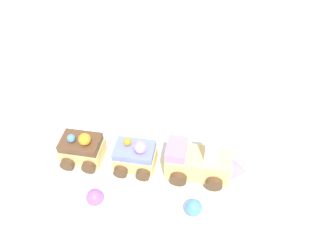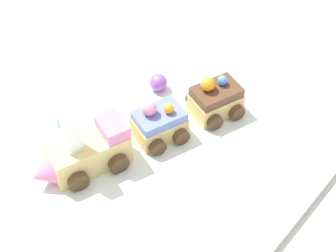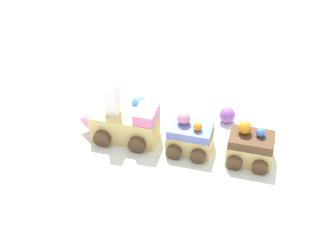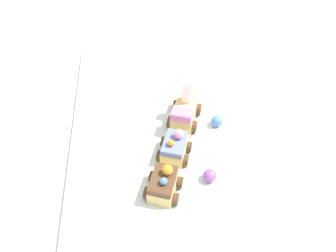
# 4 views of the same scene
# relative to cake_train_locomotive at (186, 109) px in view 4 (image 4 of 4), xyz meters

# --- Properties ---
(ground_plane) EXTENTS (10.00, 10.00, 0.00)m
(ground_plane) POSITION_rel_cake_train_locomotive_xyz_m (-0.07, 0.07, -0.04)
(ground_plane) COLOR beige
(display_board) EXTENTS (0.80, 0.39, 0.01)m
(display_board) POSITION_rel_cake_train_locomotive_xyz_m (-0.07, 0.07, -0.03)
(display_board) COLOR silver
(display_board) RESTS_ON ground_plane
(cake_train_locomotive) EXTENTS (0.14, 0.10, 0.11)m
(cake_train_locomotive) POSITION_rel_cake_train_locomotive_xyz_m (0.00, 0.00, 0.00)
(cake_train_locomotive) COLOR #E5C675
(cake_train_locomotive) RESTS_ON display_board
(cake_car_blueberry) EXTENTS (0.08, 0.09, 0.07)m
(cake_car_blueberry) POSITION_rel_cake_train_locomotive_xyz_m (-0.11, 0.04, -0.00)
(cake_car_blueberry) COLOR #E5C675
(cake_car_blueberry) RESTS_ON display_board
(cake_car_chocolate) EXTENTS (0.08, 0.09, 0.07)m
(cake_car_chocolate) POSITION_rel_cake_train_locomotive_xyz_m (-0.20, 0.07, -0.00)
(cake_car_chocolate) COLOR #E5C675
(cake_car_chocolate) RESTS_ON display_board
(gumball_purple) EXTENTS (0.03, 0.03, 0.03)m
(gumball_purple) POSITION_rel_cake_train_locomotive_xyz_m (-0.18, -0.02, -0.01)
(gumball_purple) COLOR #9956C6
(gumball_purple) RESTS_ON display_board
(gumball_blue) EXTENTS (0.03, 0.03, 0.03)m
(gumball_blue) POSITION_rel_cake_train_locomotive_xyz_m (-0.03, -0.07, -0.01)
(gumball_blue) COLOR #4C84E0
(gumball_blue) RESTS_ON display_board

